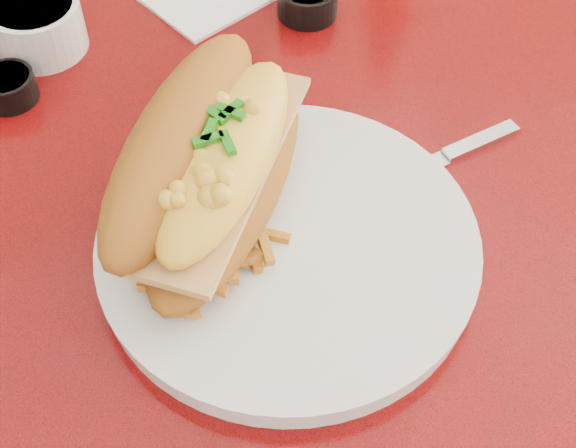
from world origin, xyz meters
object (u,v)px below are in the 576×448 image
sauce_cup_left (7,86)px  knife (436,161)px  fork (275,160)px  diner_table (273,243)px  booth_bench_far (58,56)px  mac_hoagie (210,162)px  dinner_plate (288,246)px  sauce_cup_right (308,0)px  gravy_ramekin (37,25)px

sauce_cup_left → knife: size_ratio=0.25×
fork → diner_table: bearing=-39.4°
booth_bench_far → mac_hoagie: 1.03m
dinner_plate → knife: dinner_plate is taller
mac_hoagie → sauce_cup_right: (0.21, 0.19, -0.05)m
dinner_plate → gravy_ramekin: bearing=102.0°
dinner_plate → fork: size_ratio=2.67×
sauce_cup_right → knife: (-0.02, -0.24, -0.01)m
gravy_ramekin → knife: 0.40m
sauce_cup_left → sauce_cup_right: (0.30, -0.04, 0.00)m
gravy_ramekin → sauce_cup_left: (-0.05, -0.06, -0.01)m
mac_hoagie → knife: mac_hoagie is taller
diner_table → mac_hoagie: bearing=-145.2°
mac_hoagie → gravy_ramekin: mac_hoagie is taller
fork → gravy_ramekin: bearing=8.5°
mac_hoagie → gravy_ramekin: bearing=58.2°
sauce_cup_left → knife: sauce_cup_left is taller
diner_table → fork: bearing=-116.1°
knife → sauce_cup_right: bearing=88.2°
booth_bench_far → mac_hoagie: bearing=-95.7°
mac_hoagie → sauce_cup_right: mac_hoagie is taller
gravy_ramekin → knife: (0.23, -0.33, -0.02)m
sauce_cup_right → knife: sauce_cup_right is taller
mac_hoagie → dinner_plate: bearing=-104.7°
mac_hoagie → sauce_cup_left: mac_hoagie is taller
booth_bench_far → fork: size_ratio=9.26×
dinner_plate → knife: bearing=6.2°
dinner_plate → mac_hoagie: size_ratio=1.29×
dinner_plate → fork: dinner_plate is taller
fork → knife: fork is taller
gravy_ramekin → sauce_cup_left: size_ratio=2.26×
booth_bench_far → gravy_ramekin: (-0.13, -0.59, 0.51)m
dinner_plate → sauce_cup_right: bearing=54.9°
booth_bench_far → dinner_plate: (-0.06, -0.93, 0.49)m
booth_bench_far → sauce_cup_right: booth_bench_far is taller
fork → mac_hoagie: bearing=89.3°
mac_hoagie → diner_table: bearing=-5.7°
dinner_plate → knife: 0.16m
dinner_plate → gravy_ramekin: 0.35m
diner_table → fork: 0.19m
diner_table → booth_bench_far: booth_bench_far is taller
diner_table → sauce_cup_left: (-0.18, 0.17, 0.18)m
fork → sauce_cup_right: 0.23m
gravy_ramekin → sauce_cup_right: 0.27m
fork → sauce_cup_right: size_ratio=1.79×
booth_bench_far → mac_hoagie: size_ratio=4.47×
mac_hoagie → booth_bench_far: bearing=43.8°
sauce_cup_left → diner_table: bearing=-42.6°
booth_bench_far → sauce_cup_left: size_ratio=22.73×
knife → gravy_ramekin: bearing=127.9°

